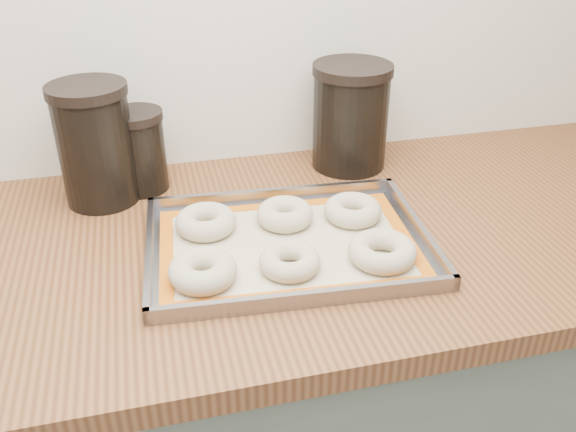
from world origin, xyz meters
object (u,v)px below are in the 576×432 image
object	(u,v)px
bagel_back_mid	(285,214)
canister_right	(350,116)
bagel_back_right	(353,210)
bagel_front_left	(203,271)
bagel_front_right	(382,251)
bagel_front_mid	(290,261)
baking_tray	(288,244)
canister_left	(95,144)
bagel_back_left	(206,222)
canister_mid	(139,151)

from	to	relation	value
bagel_back_mid	canister_right	bearing A→B (deg)	48.22
bagel_back_right	canister_right	distance (m)	0.25
bagel_front_left	canister_right	distance (m)	0.50
bagel_front_right	canister_right	size ratio (longest dim) A/B	0.51
bagel_front_left	bagel_front_mid	distance (m)	0.13
bagel_front_left	bagel_front_mid	size ratio (longest dim) A/B	1.09
bagel_back_mid	bagel_front_mid	bearing A→B (deg)	-100.72
baking_tray	bagel_front_right	size ratio (longest dim) A/B	4.44
bagel_back_mid	bagel_back_right	xyz separation A→B (m)	(0.12, -0.01, -0.00)
bagel_front_left	bagel_front_right	size ratio (longest dim) A/B	0.96
baking_tray	canister_right	distance (m)	0.36
bagel_back_right	canister_left	size ratio (longest dim) A/B	0.45
bagel_front_left	bagel_back_left	distance (m)	0.15
bagel_front_left	canister_mid	distance (m)	0.35
baking_tray	bagel_back_left	bearing A→B (deg)	148.28
bagel_back_mid	canister_left	world-z (taller)	canister_left
bagel_back_mid	canister_mid	size ratio (longest dim) A/B	0.62
canister_right	bagel_back_mid	bearing A→B (deg)	-131.78
bagel_back_left	bagel_back_mid	distance (m)	0.14
baking_tray	bagel_back_right	xyz separation A→B (m)	(0.13, 0.06, 0.01)
bagel_front_right	bagel_back_left	distance (m)	0.30
bagel_front_left	canister_mid	xyz separation A→B (m)	(-0.07, 0.34, 0.06)
bagel_front_mid	canister_right	xyz separation A→B (m)	(0.22, 0.35, 0.09)
bagel_front_mid	canister_left	distance (m)	0.44
canister_mid	canister_left	bearing A→B (deg)	-159.95
bagel_back_left	canister_left	size ratio (longest dim) A/B	0.46
bagel_back_mid	canister_mid	xyz separation A→B (m)	(-0.24, 0.20, 0.06)
bagel_front_left	bagel_back_right	world-z (taller)	bagel_front_left
bagel_front_right	baking_tray	bearing A→B (deg)	148.85
bagel_front_mid	bagel_back_right	distance (m)	0.19
bagel_back_left	canister_right	size ratio (longest dim) A/B	0.48
bagel_back_left	canister_mid	xyz separation A→B (m)	(-0.10, 0.20, 0.06)
bagel_back_left	canister_left	distance (m)	0.26
bagel_front_right	canister_mid	distance (m)	0.51
bagel_front_right	bagel_back_mid	xyz separation A→B (m)	(-0.12, 0.15, 0.00)
baking_tray	bagel_back_left	xyz separation A→B (m)	(-0.13, 0.08, 0.02)
bagel_front_left	bagel_front_right	distance (m)	0.28
bagel_back_mid	canister_left	size ratio (longest dim) A/B	0.44
bagel_back_right	bagel_front_left	bearing A→B (deg)	-156.26
bagel_front_left	canister_mid	size ratio (longest dim) A/B	0.66
bagel_back_mid	bagel_back_left	bearing A→B (deg)	176.71
bagel_front_mid	bagel_back_right	xyz separation A→B (m)	(0.15, 0.13, 0.00)
baking_tray	bagel_front_left	world-z (taller)	bagel_front_left
canister_left	baking_tray	bearing A→B (deg)	-39.69
bagel_back_left	canister_mid	world-z (taller)	canister_mid
bagel_front_right	bagel_front_left	bearing A→B (deg)	177.35
baking_tray	bagel_back_right	size ratio (longest dim) A/B	4.75
bagel_front_left	canister_right	xyz separation A→B (m)	(0.35, 0.35, 0.08)
bagel_front_right	canister_left	bearing A→B (deg)	142.76
bagel_front_left	canister_left	size ratio (longest dim) A/B	0.46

